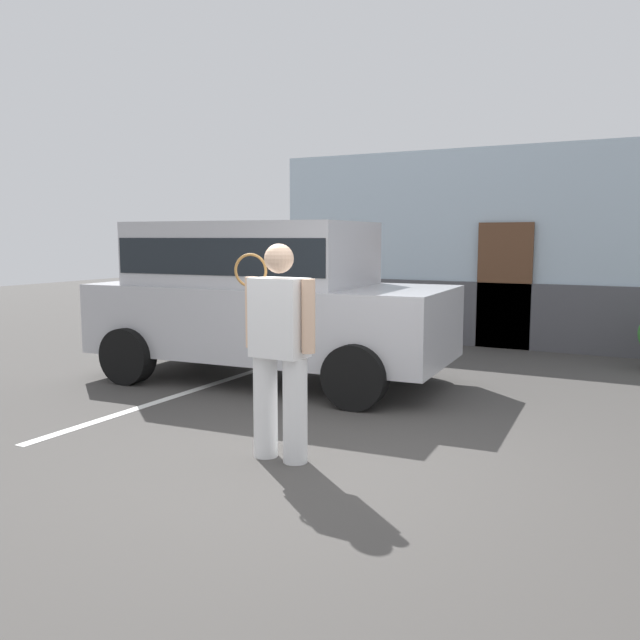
% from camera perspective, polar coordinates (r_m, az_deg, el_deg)
% --- Properties ---
extents(ground_plane, '(40.00, 40.00, 0.00)m').
position_cam_1_polar(ground_plane, '(5.52, -0.63, -12.61)').
color(ground_plane, '#423F3D').
extents(parking_stripe_0, '(0.12, 4.40, 0.01)m').
position_cam_1_polar(parking_stripe_0, '(8.14, -11.94, -6.27)').
color(parking_stripe_0, silver).
rests_on(parking_stripe_0, ground_plane).
extents(house_frontage, '(8.31, 0.40, 3.36)m').
position_cam_1_polar(house_frontage, '(11.73, 15.66, 5.45)').
color(house_frontage, silver).
rests_on(house_frontage, ground_plane).
extents(parked_suv, '(4.71, 2.39, 2.05)m').
position_cam_1_polar(parked_suv, '(8.70, -4.88, 2.35)').
color(parked_suv, '#B7B7BC').
rests_on(parked_suv, ground_plane).
extents(tennis_player_man, '(0.80, 0.30, 1.81)m').
position_cam_1_polar(tennis_player_man, '(5.54, -3.49, -2.44)').
color(tennis_player_man, white).
rests_on(tennis_player_man, ground_plane).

